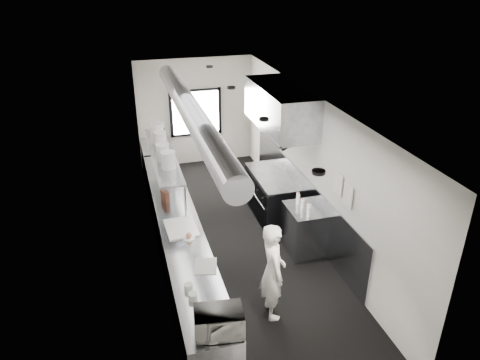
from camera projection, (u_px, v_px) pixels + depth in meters
floor at (235, 239)px, 8.95m from camera, size 3.00×8.00×0.01m
ceiling at (235, 101)px, 7.73m from camera, size 3.00×8.00×0.01m
wall_back at (196, 112)px, 11.81m from camera, size 3.00×0.02×2.80m
wall_front at (331, 327)px, 4.87m from camera, size 3.00×0.02×2.80m
wall_left at (153, 185)px, 7.98m from camera, size 0.02×8.00×2.80m
wall_right at (310, 166)px, 8.70m from camera, size 0.02×8.00×2.80m
wall_cladding at (301, 198)px, 9.32m from camera, size 0.03×5.50×1.10m
hvac_duct at (191, 111)px, 8.01m from camera, size 0.40×6.40×0.40m
service_window at (196, 113)px, 11.78m from camera, size 1.36×0.05×1.25m
exhaust_hood at (280, 108)px, 8.78m from camera, size 0.81×2.20×0.88m
prep_counter at (180, 242)px, 8.04m from camera, size 0.70×6.00×0.90m
pass_shelf at (163, 155)px, 8.86m from camera, size 0.45×3.00×0.68m
range at (274, 196)px, 9.60m from camera, size 0.88×1.60×0.94m
bottle_station at (305, 229)px, 8.42m from camera, size 0.65×0.80×0.90m
far_work_table at (157, 162)px, 11.25m from camera, size 0.70×1.20×0.90m
notice_sheet_a at (338, 184)px, 7.56m from camera, size 0.02×0.28×0.38m
notice_sheet_b at (348, 196)px, 7.28m from camera, size 0.02×0.28×0.38m
line_cook at (273, 271)px, 6.73m from camera, size 0.42×0.60×1.59m
microwave at (219, 322)px, 5.40m from camera, size 0.59×0.48×0.33m
deli_tub_a at (188, 287)px, 6.17m from camera, size 0.16×0.16×0.09m
deli_tub_b at (193, 296)px, 6.00m from camera, size 0.15×0.15×0.09m
newspaper at (206, 266)px, 6.66m from camera, size 0.41×0.47×0.01m
small_plate at (189, 238)px, 7.32m from camera, size 0.22×0.22×0.02m
pastry at (189, 235)px, 7.30m from camera, size 0.10×0.10×0.10m
cutting_board at (181, 228)px, 7.61m from camera, size 0.53×0.69×0.02m
knife_block at (165, 196)px, 8.43m from camera, size 0.15×0.21×0.21m
plate_stack_a at (168, 160)px, 8.14m from camera, size 0.31×0.31×0.31m
plate_stack_b at (163, 152)px, 8.46m from camera, size 0.28×0.28×0.33m
plate_stack_c at (160, 140)px, 8.99m from camera, size 0.31×0.31×0.35m
plate_stack_d at (157, 133)px, 9.29m from camera, size 0.33×0.33×0.41m
squeeze_bottle_a at (309, 212)px, 7.92m from camera, size 0.07×0.07×0.19m
squeeze_bottle_b at (309, 209)px, 8.02m from camera, size 0.07×0.07×0.18m
squeeze_bottle_c at (302, 204)px, 8.18m from camera, size 0.07×0.07×0.19m
squeeze_bottle_d at (298, 199)px, 8.33m from camera, size 0.08×0.08×0.20m
squeeze_bottle_e at (298, 197)px, 8.46m from camera, size 0.07×0.07×0.16m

